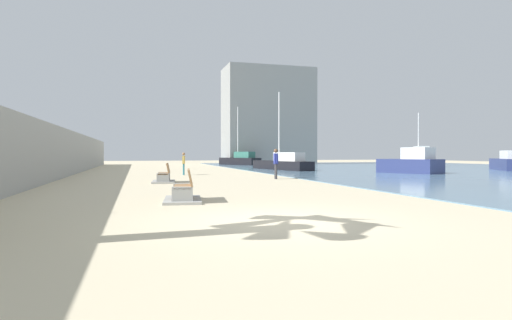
% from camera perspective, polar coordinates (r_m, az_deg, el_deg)
% --- Properties ---
extents(ground_plane, '(120.00, 120.00, 0.00)m').
position_cam_1_polar(ground_plane, '(26.67, -9.70, -2.26)').
color(ground_plane, beige).
extents(seawall, '(0.80, 64.00, 3.00)m').
position_cam_1_polar(seawall, '(26.85, -25.82, 0.88)').
color(seawall, '#9E9E99').
rests_on(seawall, ground).
extents(water_bay, '(36.00, 68.00, 0.04)m').
position_cam_1_polar(water_bay, '(37.80, 29.44, -1.40)').
color(water_bay, slate).
rests_on(water_bay, ground).
extents(bench_near, '(1.34, 2.21, 0.98)m').
position_cam_1_polar(bench_near, '(12.97, -9.90, -4.55)').
color(bench_near, '#9E9E99').
rests_on(bench_near, ground).
extents(bench_far, '(1.31, 2.20, 0.98)m').
position_cam_1_polar(bench_far, '(21.52, -12.48, -2.39)').
color(bench_far, '#9E9E99').
rests_on(bench_far, ground).
extents(person_walking, '(0.21, 0.53, 1.54)m').
position_cam_1_polar(person_walking, '(28.67, -9.89, -0.27)').
color(person_walking, teal).
rests_on(person_walking, ground).
extents(person_standing, '(0.23, 0.53, 1.73)m').
position_cam_1_polar(person_standing, '(23.78, 2.73, -0.18)').
color(person_standing, '#333338').
rests_on(person_standing, ground).
extents(boat_distant, '(3.19, 7.92, 6.91)m').
position_cam_1_polar(boat_distant, '(36.61, 3.73, -0.41)').
color(boat_distant, black).
rests_on(boat_distant, water_bay).
extents(boat_mid_bay, '(4.46, 5.62, 1.68)m').
position_cam_1_polar(boat_mid_bay, '(41.64, 31.37, -0.31)').
color(boat_mid_bay, navy).
rests_on(boat_mid_bay, water_bay).
extents(boat_outer, '(5.19, 7.75, 5.99)m').
position_cam_1_polar(boat_outer, '(49.20, 21.49, 0.13)').
color(boat_outer, '#337060').
rests_on(boat_outer, water_bay).
extents(boat_far_left, '(4.26, 6.41, 7.30)m').
position_cam_1_polar(boat_far_left, '(52.04, -2.14, 0.04)').
color(boat_far_left, black).
rests_on(boat_far_left, water_bay).
extents(boat_nearest, '(3.88, 4.74, 1.86)m').
position_cam_1_polar(boat_nearest, '(32.30, 20.53, -0.45)').
color(boat_nearest, navy).
rests_on(boat_nearest, water_bay).
extents(harbor_building, '(12.00, 6.00, 13.07)m').
position_cam_1_polar(harbor_building, '(57.41, 1.66, 5.96)').
color(harbor_building, gray).
rests_on(harbor_building, ground).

